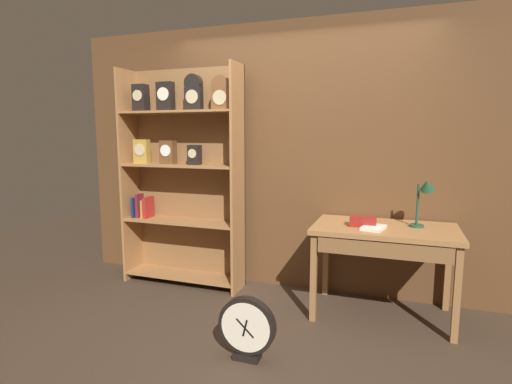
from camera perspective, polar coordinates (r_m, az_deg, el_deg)
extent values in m
plane|color=#3D2D21|center=(3.10, -0.48, -21.50)|extent=(10.00, 10.00, 0.00)
cube|color=brown|center=(3.97, 6.06, 4.75)|extent=(4.80, 0.05, 2.60)
cube|color=#9E6B3D|center=(4.45, -17.39, 2.11)|extent=(0.02, 0.33, 2.19)
cube|color=#9E6B3D|center=(3.84, -2.60, 1.58)|extent=(0.02, 0.33, 2.19)
cube|color=brown|center=(4.25, -9.48, 2.10)|extent=(1.25, 0.01, 2.19)
cube|color=#9E6B3D|center=(4.33, -10.19, -11.45)|extent=(1.20, 0.31, 0.02)
cube|color=#9E6B3D|center=(4.18, -10.38, -4.09)|extent=(1.20, 0.31, 0.02)
cube|color=#9E6B3D|center=(4.10, -10.59, 3.70)|extent=(1.20, 0.31, 0.02)
cube|color=#9E6B3D|center=(4.09, -10.78, 11.04)|extent=(1.20, 0.31, 0.02)
cube|color=black|center=(4.33, -15.97, 12.64)|extent=(0.14, 0.11, 0.27)
cylinder|color=#C6B78C|center=(4.28, -16.44, 12.96)|extent=(0.11, 0.01, 0.11)
cube|color=#B28C38|center=(4.32, -15.83, 5.53)|extent=(0.16, 0.08, 0.25)
cylinder|color=#C6B78C|center=(4.28, -16.16, 5.76)|extent=(0.12, 0.01, 0.12)
cube|color=black|center=(4.20, -12.66, 13.01)|extent=(0.17, 0.09, 0.28)
cylinder|color=silver|center=(4.16, -13.03, 13.36)|extent=(0.13, 0.01, 0.13)
cube|color=brown|center=(4.18, -12.31, 5.51)|extent=(0.15, 0.10, 0.24)
cylinder|color=white|center=(4.14, -12.70, 5.73)|extent=(0.11, 0.01, 0.11)
cube|color=black|center=(4.03, -8.79, 12.88)|extent=(0.17, 0.07, 0.22)
cylinder|color=black|center=(4.04, -8.84, 14.97)|extent=(0.17, 0.07, 0.17)
cylinder|color=#C6B78C|center=(3.99, -9.08, 13.17)|extent=(0.13, 0.01, 0.13)
cube|color=black|center=(4.03, -8.67, 5.21)|extent=(0.12, 0.10, 0.19)
cylinder|color=#C6B78C|center=(3.98, -9.03, 5.39)|extent=(0.09, 0.01, 0.09)
cube|color=brown|center=(3.91, -4.85, 12.89)|extent=(0.18, 0.10, 0.19)
cylinder|color=brown|center=(3.92, -4.88, 14.78)|extent=(0.18, 0.10, 0.18)
cylinder|color=#C6B78C|center=(3.86, -5.19, 13.18)|extent=(0.14, 0.01, 0.14)
cube|color=#19234C|center=(4.44, -16.52, -2.04)|extent=(0.02, 0.16, 0.21)
cube|color=maroon|center=(4.40, -16.12, -1.87)|extent=(0.03, 0.12, 0.25)
cube|color=#B78C2D|center=(4.41, -15.37, -2.25)|extent=(0.03, 0.14, 0.18)
cube|color=maroon|center=(4.36, -14.98, -2.11)|extent=(0.04, 0.16, 0.22)
cube|color=#9E6B3D|center=(3.53, 17.74, -4.99)|extent=(1.16, 0.70, 0.04)
cube|color=olive|center=(3.41, 8.13, -11.94)|extent=(0.05, 0.05, 0.73)
cube|color=olive|center=(3.38, 26.52, -12.90)|extent=(0.05, 0.05, 0.73)
cube|color=olive|center=(3.96, 9.87, -9.07)|extent=(0.05, 0.05, 0.73)
cube|color=olive|center=(3.94, 25.49, -9.86)|extent=(0.05, 0.05, 0.73)
cube|color=brown|center=(3.23, 17.47, -7.82)|extent=(0.99, 0.03, 0.12)
cylinder|color=#1E472D|center=(3.60, 21.72, -4.44)|extent=(0.11, 0.11, 0.02)
cylinder|color=#1E472D|center=(3.57, 21.87, -1.64)|extent=(0.02, 0.02, 0.34)
cone|color=#1E472D|center=(3.50, 23.03, 0.91)|extent=(0.14, 0.16, 0.13)
cube|color=maroon|center=(3.47, 14.89, -4.05)|extent=(0.21, 0.11, 0.09)
cube|color=silver|center=(3.40, 16.28, -4.85)|extent=(0.20, 0.25, 0.02)
cube|color=black|center=(3.00, -1.32, -22.15)|extent=(0.18, 0.11, 0.04)
cylinder|color=black|center=(2.89, -1.33, -18.35)|extent=(0.40, 0.06, 0.40)
cylinder|color=silver|center=(2.86, -1.59, -18.63)|extent=(0.35, 0.01, 0.35)
cube|color=black|center=(2.86, -1.62, -18.66)|extent=(0.04, 0.01, 0.12)
cube|color=black|center=(2.86, -1.62, -18.67)|extent=(0.13, 0.01, 0.12)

